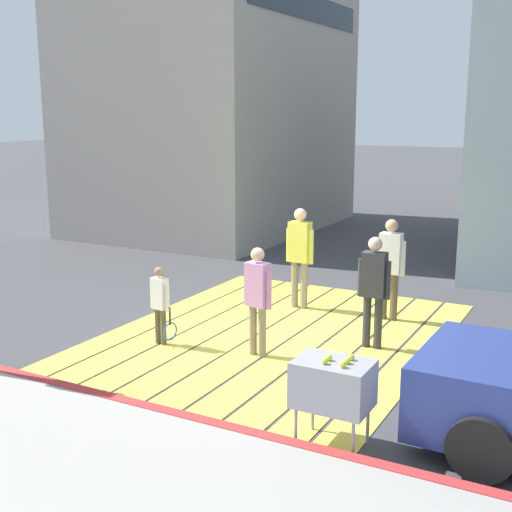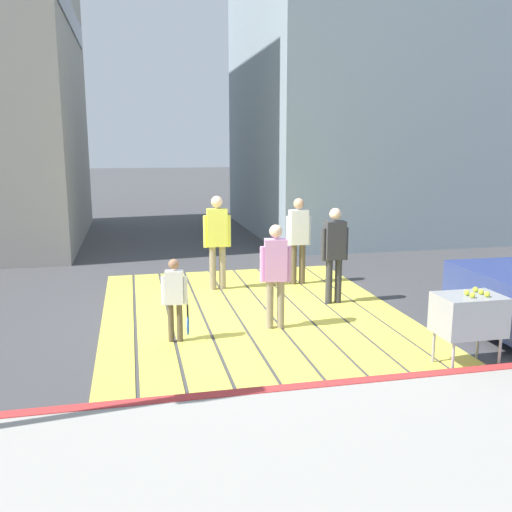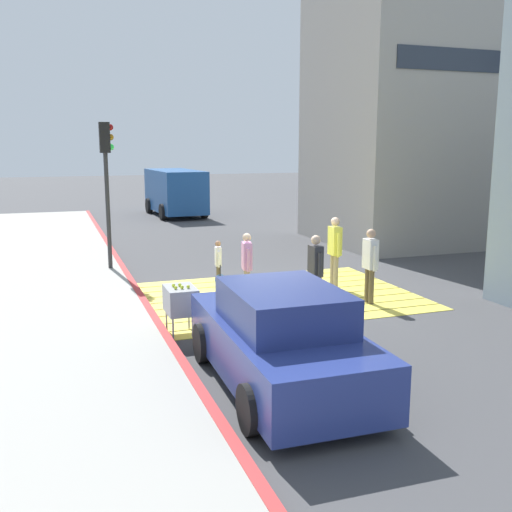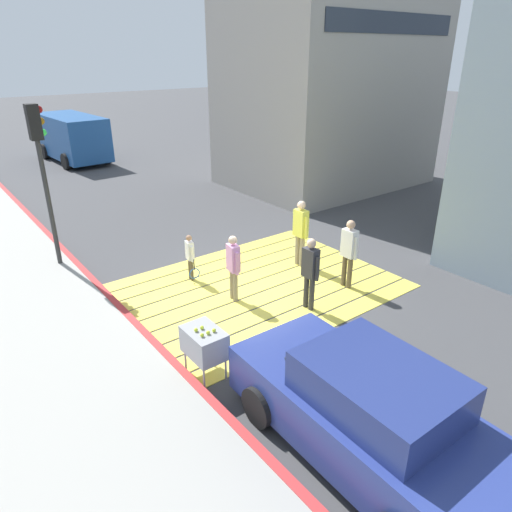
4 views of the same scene
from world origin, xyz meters
The scene contains 10 objects.
ground_plane centered at (0.00, 0.00, 0.00)m, with size 120.00×120.00×0.00m, color #424244.
crosswalk_stripes centered at (0.00, 0.00, 0.01)m, with size 6.40×4.90×0.01m.
curb_painted centered at (-3.25, 0.00, 0.07)m, with size 0.16×40.00×0.13m, color #BC3333.
building_far_north centered at (8.50, 6.33, 5.71)m, with size 8.00×6.04×11.41m.
tennis_ball_cart centered at (-2.90, -2.15, 0.70)m, with size 0.56×0.80×1.02m.
pedestrian_adult_lead centered at (-0.90, -0.17, 0.94)m, with size 0.25×0.47×1.61m.
pedestrian_adult_trailing centered at (0.22, -1.53, 0.99)m, with size 0.23×0.50×1.71m.
pedestrian_adult_side centered at (1.62, 0.33, 1.06)m, with size 0.24×0.53×1.83m.
pedestrian_teen_behind centered at (1.70, -1.32, 1.02)m, with size 0.23×0.51×1.74m.
pedestrian_child_with_racket centered at (-1.16, 1.35, 0.68)m, with size 0.28×0.40×1.22m.
Camera 1 is at (-9.11, -4.58, 3.49)m, focal length 47.33 mm.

